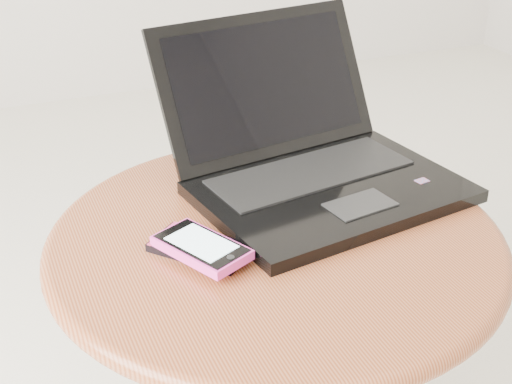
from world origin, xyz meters
name	(u,v)px	position (x,y,z in m)	size (l,w,h in m)	color
table	(275,296)	(0.06, 0.05, 0.38)	(0.61, 0.61, 0.49)	#5E2E15
laptop	(311,159)	(0.17, 0.16, 0.53)	(0.41, 0.41, 0.22)	black
phone_black	(200,248)	(-0.05, 0.04, 0.49)	(0.13, 0.14, 0.01)	black
phone_pink	(202,247)	(-0.05, 0.02, 0.51)	(0.11, 0.14, 0.01)	#EC3AA9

